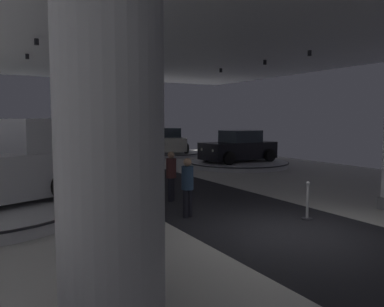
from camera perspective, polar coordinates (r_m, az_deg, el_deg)
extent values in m
cube|color=silver|center=(9.40, 15.05, -11.40)|extent=(24.00, 44.00, 0.05)
cube|color=#232328|center=(9.39, 15.05, -11.23)|extent=(4.40, 44.00, 0.01)
cylinder|color=black|center=(11.87, -19.36, 17.99)|extent=(0.16, 0.16, 0.22)
cylinder|color=black|center=(15.21, -21.89, 14.99)|extent=(0.16, 0.16, 0.22)
cylinder|color=black|center=(18.81, -23.06, 12.99)|extent=(0.16, 0.16, 0.22)
cylinder|color=black|center=(17.24, 16.90, 13.93)|extent=(0.16, 0.16, 0.22)
cylinder|color=black|center=(19.42, 10.66, 13.04)|extent=(0.16, 0.16, 0.22)
cylinder|color=black|center=(22.25, 4.26, 12.09)|extent=(0.16, 0.16, 0.22)
cylinder|color=#ADADB2|center=(5.39, -12.06, 6.38)|extent=(1.48, 1.48, 5.50)
cylinder|color=silver|center=(27.61, -3.53, -0.05)|extent=(4.73, 4.73, 0.25)
cylinder|color=black|center=(27.61, -3.53, 0.15)|extent=(4.82, 4.82, 0.05)
cube|color=silver|center=(27.56, -3.54, 1.48)|extent=(2.84, 4.53, 0.90)
cube|color=#2D3842|center=(27.67, -3.60, 3.04)|extent=(2.00, 2.24, 0.70)
cylinder|color=black|center=(26.39, -0.83, 0.74)|extent=(0.39, 0.71, 0.68)
cylinder|color=black|center=(26.00, -5.12, 0.65)|extent=(0.39, 0.71, 0.68)
cylinder|color=black|center=(29.17, -2.12, 1.15)|extent=(0.39, 0.71, 0.68)
cylinder|color=black|center=(28.82, -6.01, 1.08)|extent=(0.39, 0.71, 0.68)
sphere|color=white|center=(25.64, -1.61, 1.46)|extent=(0.18, 0.18, 0.18)
sphere|color=white|center=(25.44, -3.79, 1.42)|extent=(0.18, 0.18, 0.18)
cylinder|color=silver|center=(21.53, 6.79, -1.52)|extent=(5.38, 5.38, 0.27)
cylinder|color=black|center=(21.52, 6.79, -1.24)|extent=(5.49, 5.49, 0.05)
cube|color=black|center=(21.46, 6.81, 0.46)|extent=(4.31, 2.08, 0.90)
cube|color=#2D3842|center=(21.50, 7.14, 2.46)|extent=(2.00, 1.69, 0.70)
cylinder|color=black|center=(19.81, 5.49, -0.70)|extent=(0.69, 0.27, 0.68)
cylinder|color=black|center=(21.40, 2.15, -0.24)|extent=(0.69, 0.27, 0.68)
cylinder|color=black|center=(21.70, 11.39, -0.27)|extent=(0.69, 0.27, 0.68)
cylinder|color=black|center=(23.16, 7.92, 0.12)|extent=(0.69, 0.27, 0.68)
sphere|color=white|center=(19.79, 3.17, 0.42)|extent=(0.18, 0.18, 0.18)
sphere|color=white|center=(20.59, 1.53, 0.61)|extent=(0.18, 0.18, 0.18)
cylinder|color=black|center=(25.79, -24.38, 0.49)|extent=(0.81, 0.78, 0.84)
cube|color=silver|center=(12.21, -21.80, 2.43)|extent=(2.29, 2.40, 1.00)
cube|color=#28333D|center=(11.96, -23.92, 2.31)|extent=(0.74, 1.65, 0.75)
cylinder|color=black|center=(13.43, -23.53, -3.33)|extent=(0.88, 0.58, 0.84)
cylinder|color=black|center=(11.43, -17.94, -4.57)|extent=(0.88, 0.58, 0.84)
cylinder|color=black|center=(10.46, -0.38, -7.13)|extent=(0.14, 0.14, 0.80)
cylinder|color=black|center=(10.32, -0.96, -7.30)|extent=(0.14, 0.14, 0.80)
cylinder|color=#233851|center=(10.27, -0.67, -3.61)|extent=(0.32, 0.32, 0.62)
sphere|color=#99755B|center=(10.21, -0.68, -1.28)|extent=(0.22, 0.22, 0.22)
cylinder|color=black|center=(12.33, -3.22, -5.25)|extent=(0.14, 0.14, 0.80)
cylinder|color=black|center=(12.49, -2.92, -5.12)|extent=(0.14, 0.14, 0.80)
cylinder|color=#472323|center=(12.31, -3.08, -2.16)|extent=(0.32, 0.32, 0.62)
sphere|color=#99755B|center=(12.26, -3.09, -0.21)|extent=(0.22, 0.22, 0.22)
cylinder|color=#333338|center=(10.68, 16.54, -9.18)|extent=(0.28, 0.28, 0.04)
cylinder|color=#B2B2B7|center=(10.58, 16.61, -6.76)|extent=(0.07, 0.07, 0.96)
sphere|color=#B2B2B7|center=(10.49, 16.67, -4.19)|extent=(0.10, 0.10, 0.10)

